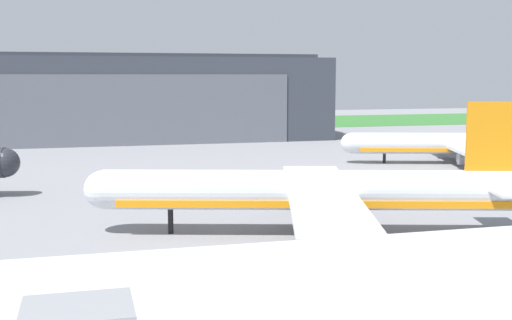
% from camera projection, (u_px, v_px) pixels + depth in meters
% --- Properties ---
extents(ground_plane, '(440.00, 440.00, 0.00)m').
position_uv_depth(ground_plane, '(307.00, 219.00, 74.24)').
color(ground_plane, gray).
extents(grass_field_strip, '(440.00, 56.00, 0.08)m').
position_uv_depth(grass_field_strip, '(158.00, 124.00, 218.41)').
color(grass_field_strip, '#357532').
rests_on(grass_field_strip, ground_plane).
extents(maintenance_hangar, '(105.63, 34.65, 21.68)m').
position_uv_depth(maintenance_hangar, '(115.00, 98.00, 165.46)').
color(maintenance_hangar, '#383D47').
rests_on(maintenance_hangar, ground_plane).
extents(airliner_far_right, '(40.77, 33.10, 12.23)m').
position_uv_depth(airliner_far_right, '(457.00, 144.00, 120.17)').
color(airliner_far_right, silver).
rests_on(airliner_far_right, ground_plane).
extents(airliner_near_right, '(44.85, 38.83, 13.51)m').
position_uv_depth(airliner_near_right, '(314.00, 192.00, 66.52)').
color(airliner_near_right, silver).
rests_on(airliner_near_right, ground_plane).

